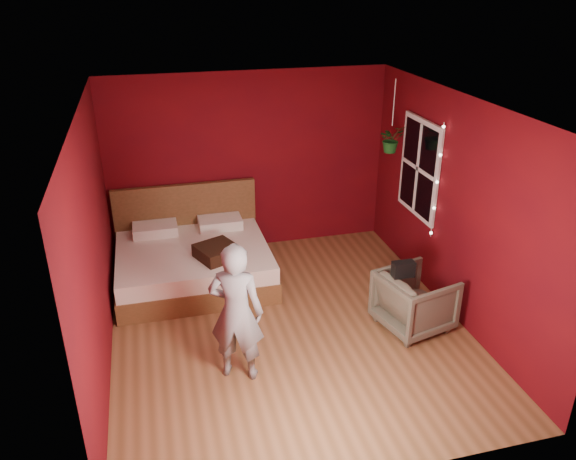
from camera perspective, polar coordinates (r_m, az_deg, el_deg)
name	(u,v)px	position (r m, az deg, el deg)	size (l,w,h in m)	color
floor	(288,327)	(6.68, 0.04, -9.83)	(4.50, 4.50, 0.00)	brown
room_walls	(288,194)	(5.89, 0.05, 3.71)	(4.04, 4.54, 2.62)	#660A0F
window	(419,168)	(7.43, 13.17, 6.13)	(0.05, 0.97, 1.27)	white
fairy_lights	(437,182)	(6.98, 14.91, 4.73)	(0.04, 0.04, 1.45)	silver
bed	(193,259)	(7.64, -9.63, -2.95)	(1.99, 1.70, 1.10)	brown
person	(236,312)	(5.59, -5.28, -8.34)	(0.55, 0.36, 1.50)	gray
armchair	(415,301)	(6.67, 12.73, -7.03)	(0.74, 0.76, 0.69)	#5C5948
handbag	(403,269)	(6.39, 11.63, -3.91)	(0.25, 0.12, 0.18)	black
throw_pillow	(217,252)	(7.13, -7.23, -2.21)	(0.47, 0.47, 0.17)	black
hanging_plant	(391,139)	(7.41, 10.43, 9.09)	(0.37, 0.34, 0.94)	silver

